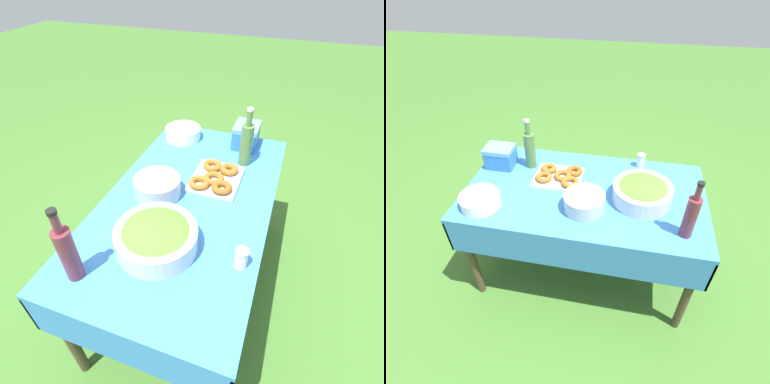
% 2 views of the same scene
% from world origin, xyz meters
% --- Properties ---
extents(ground_plane, '(14.00, 14.00, 0.00)m').
position_xyz_m(ground_plane, '(0.00, 0.00, 0.00)').
color(ground_plane, '#3D6B28').
extents(picnic_table, '(1.44, 0.80, 0.73)m').
position_xyz_m(picnic_table, '(0.00, 0.00, 0.63)').
color(picnic_table, '#387AC6').
rests_on(picnic_table, ground_plane).
extents(salad_bowl, '(0.34, 0.34, 0.12)m').
position_xyz_m(salad_bowl, '(0.34, -0.02, 0.79)').
color(salad_bowl, silver).
rests_on(salad_bowl, picnic_table).
extents(pasta_bowl, '(0.23, 0.23, 0.12)m').
position_xyz_m(pasta_bowl, '(0.03, -0.16, 0.79)').
color(pasta_bowl, '#B2B7BC').
rests_on(pasta_bowl, picnic_table).
extents(donut_platter, '(0.32, 0.27, 0.05)m').
position_xyz_m(donut_platter, '(-0.18, 0.09, 0.75)').
color(donut_platter, silver).
rests_on(donut_platter, picnic_table).
extents(plate_stack, '(0.22, 0.22, 0.07)m').
position_xyz_m(plate_stack, '(-0.55, -0.24, 0.77)').
color(plate_stack, white).
rests_on(plate_stack, picnic_table).
extents(olive_oil_bottle, '(0.07, 0.07, 0.33)m').
position_xyz_m(olive_oil_bottle, '(-0.39, 0.19, 0.86)').
color(olive_oil_bottle, '#4C7238').
rests_on(olive_oil_bottle, picnic_table).
extents(wine_bottle, '(0.07, 0.07, 0.34)m').
position_xyz_m(wine_bottle, '(0.57, -0.25, 0.86)').
color(wine_bottle, maroon).
rests_on(wine_bottle, picnic_table).
extents(cooler_box, '(0.18, 0.15, 0.14)m').
position_xyz_m(cooler_box, '(-0.59, 0.16, 0.80)').
color(cooler_box, '#3372B7').
rests_on(cooler_box, picnic_table).
extents(salt_shaker, '(0.05, 0.05, 0.09)m').
position_xyz_m(salt_shaker, '(0.32, 0.33, 0.78)').
color(salt_shaker, white).
rests_on(salt_shaker, picnic_table).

